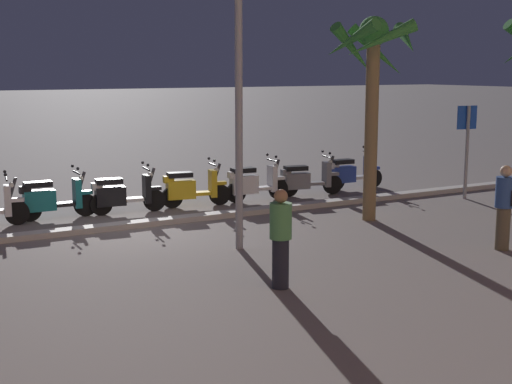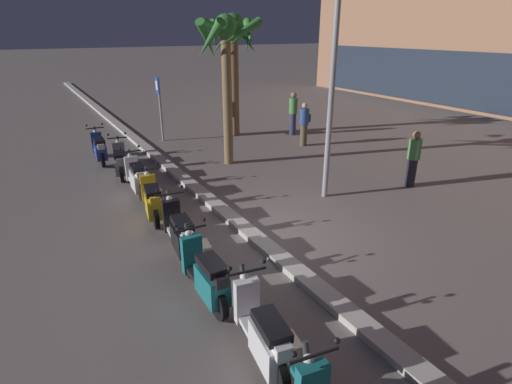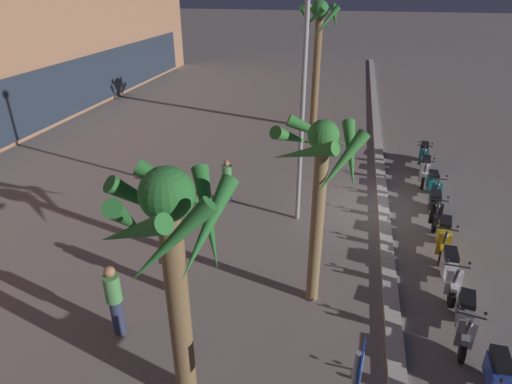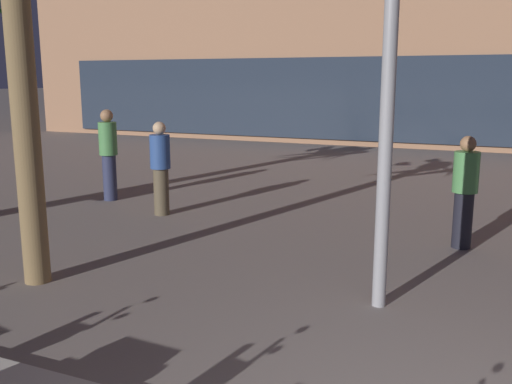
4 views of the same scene
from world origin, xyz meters
name	(u,v)px [view 2 (image 2 of 4)]	position (x,y,z in m)	size (l,w,h in m)	color
ground_plane	(265,239)	(0.00, 0.00, 0.00)	(200.00, 200.00, 0.00)	slate
curb_strip	(257,238)	(0.00, -0.19, 0.06)	(60.00, 0.36, 0.12)	#BCB7AD
scooter_blue_mid_centre	(100,149)	(-7.05, -1.88, 0.46)	(1.77, 0.56, 1.17)	black
scooter_grey_last_in_row	(120,162)	(-5.39, -1.62, 0.44)	(1.76, 0.67, 1.17)	black
scooter_white_tail_end	(137,178)	(-3.75, -1.58, 0.47)	(1.72, 0.56, 1.17)	black
scooter_yellow_far_back	(152,200)	(-2.08, -1.69, 0.46)	(1.72, 0.63, 1.17)	black
scooter_black_lead_nearest	(179,232)	(-0.33, -1.70, 0.46)	(1.78, 0.57, 1.17)	black
scooter_teal_gap_after_mid	(206,275)	(1.25, -1.86, 0.47)	(1.76, 0.56, 1.17)	black
scooter_white_mid_rear	(262,333)	(2.78, -1.76, 0.46)	(1.73, 0.62, 1.17)	black
crossing_sign	(159,102)	(-8.75, 0.74, 1.50)	(0.60, 0.15, 2.40)	#939399
palm_tree_by_mall_entrance	(227,53)	(-4.90, 1.69, 3.39)	(2.13, 2.02, 4.45)	olive
palm_tree_mid_walkway	(233,47)	(-8.17, 3.62, 3.42)	(2.10, 2.01, 4.61)	brown
pedestrian_strolling_near_curb	(413,158)	(-0.54, 5.05, 0.81)	(0.34, 0.34, 1.55)	black
pedestrian_window_shopping	(304,123)	(-5.39, 5.04, 0.84)	(0.34, 0.46, 1.59)	brown
pedestrian_by_palm_tree	(293,112)	(-6.95, 5.65, 0.91)	(0.34, 0.34, 1.73)	#2D3351
street_lamp	(338,2)	(-1.16, 2.55, 4.57)	(0.36, 0.36, 7.62)	#939399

